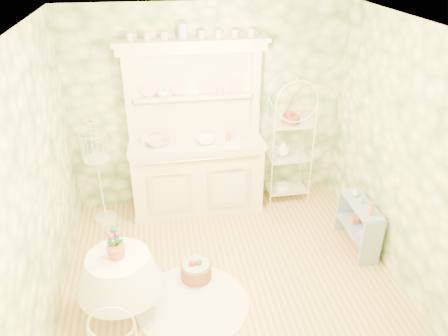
{
  "coord_description": "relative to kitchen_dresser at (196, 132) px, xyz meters",
  "views": [
    {
      "loc": [
        -0.67,
        -3.6,
        3.38
      ],
      "look_at": [
        0.0,
        0.5,
        1.15
      ],
      "focal_mm": 35.0,
      "sensor_mm": 36.0,
      "label": 1
    }
  ],
  "objects": [
    {
      "name": "floor",
      "position": [
        0.2,
        -1.52,
        -1.15
      ],
      "size": [
        3.6,
        3.6,
        0.0
      ],
      "primitive_type": "plane",
      "color": "tan",
      "rests_on": "ground"
    },
    {
      "name": "ceiling",
      "position": [
        0.2,
        -1.52,
        1.56
      ],
      "size": [
        3.6,
        3.6,
        0.0
      ],
      "primitive_type": "plane",
      "color": "white",
      "rests_on": "floor"
    },
    {
      "name": "wall_left",
      "position": [
        -1.6,
        -1.52,
        0.21
      ],
      "size": [
        3.6,
        3.6,
        0.0
      ],
      "primitive_type": "plane",
      "color": "#F8F7BE",
      "rests_on": "floor"
    },
    {
      "name": "wall_right",
      "position": [
        2.0,
        -1.52,
        0.21
      ],
      "size": [
        3.6,
        3.6,
        0.0
      ],
      "primitive_type": "plane",
      "color": "#F8F7BE",
      "rests_on": "floor"
    },
    {
      "name": "wall_back",
      "position": [
        0.2,
        0.28,
        0.21
      ],
      "size": [
        3.6,
        3.6,
        0.0
      ],
      "primitive_type": "plane",
      "color": "#F8F7BE",
      "rests_on": "floor"
    },
    {
      "name": "wall_front",
      "position": [
        0.2,
        -3.32,
        0.21
      ],
      "size": [
        3.6,
        3.6,
        0.0
      ],
      "primitive_type": "plane",
      "color": "#F8F7BE",
      "rests_on": "floor"
    },
    {
      "name": "kitchen_dresser",
      "position": [
        0.0,
        0.0,
        0.0
      ],
      "size": [
        1.87,
        0.61,
        2.29
      ],
      "primitive_type": "cube",
      "color": "#F5EFC5",
      "rests_on": "floor"
    },
    {
      "name": "bakers_rack",
      "position": [
        1.28,
        0.09,
        -0.2
      ],
      "size": [
        0.59,
        0.43,
        1.89
      ],
      "primitive_type": "cube",
      "rotation": [
        0.0,
        0.0,
        0.02
      ],
      "color": "white",
      "rests_on": "floor"
    },
    {
      "name": "side_shelf",
      "position": [
        1.8,
        -1.17,
        -0.83
      ],
      "size": [
        0.28,
        0.74,
        0.64
      ],
      "primitive_type": "cube",
      "rotation": [
        0.0,
        0.0,
        0.0
      ],
      "color": "#889CC2",
      "rests_on": "floor"
    },
    {
      "name": "round_table",
      "position": [
        -0.94,
        -1.8,
        -0.84
      ],
      "size": [
        0.65,
        0.65,
        0.61
      ],
      "primitive_type": "cylinder",
      "rotation": [
        0.0,
        0.0,
        -0.18
      ],
      "color": "white",
      "rests_on": "floor"
    },
    {
      "name": "birdcage_stand",
      "position": [
        -1.26,
        -0.08,
        -0.44
      ],
      "size": [
        0.34,
        0.34,
        1.41
      ],
      "primitive_type": "cube",
      "rotation": [
        0.0,
        0.0,
        -0.01
      ],
      "color": "white",
      "rests_on": "floor"
    },
    {
      "name": "floor_basket",
      "position": [
        -0.18,
        -1.42,
        -1.03
      ],
      "size": [
        0.38,
        0.38,
        0.24
      ],
      "primitive_type": "cylinder",
      "rotation": [
        0.0,
        0.0,
        -0.03
      ],
      "color": "#915738",
      "rests_on": "floor"
    },
    {
      "name": "lace_rug",
      "position": [
        -0.26,
        -1.8,
        -1.14
      ],
      "size": [
        1.46,
        1.46,
        0.01
      ],
      "primitive_type": "cylinder",
      "rotation": [
        0.0,
        0.0,
        -0.29
      ],
      "color": "white",
      "rests_on": "floor"
    },
    {
      "name": "bowl_floral",
      "position": [
        -0.49,
        -0.01,
        -0.13
      ],
      "size": [
        0.38,
        0.38,
        0.07
      ],
      "primitive_type": "imported",
      "rotation": [
        0.0,
        0.0,
        0.33
      ],
      "color": "white",
      "rests_on": "kitchen_dresser"
    },
    {
      "name": "bowl_white",
      "position": [
        0.12,
        -0.05,
        -0.13
      ],
      "size": [
        0.28,
        0.28,
        0.08
      ],
      "primitive_type": "imported",
      "rotation": [
        0.0,
        0.0,
        -0.16
      ],
      "color": "white",
      "rests_on": "kitchen_dresser"
    },
    {
      "name": "cup_left",
      "position": [
        -0.39,
        0.15,
        0.47
      ],
      "size": [
        0.14,
        0.14,
        0.1
      ],
      "primitive_type": "imported",
      "rotation": [
        0.0,
        0.0,
        -0.09
      ],
      "color": "white",
      "rests_on": "kitchen_dresser"
    },
    {
      "name": "cup_right",
      "position": [
        0.34,
        0.16,
        0.47
      ],
      "size": [
        0.1,
        0.1,
        0.09
      ],
      "primitive_type": "imported",
      "rotation": [
        0.0,
        0.0,
        0.13
      ],
      "color": "white",
      "rests_on": "kitchen_dresser"
    },
    {
      "name": "potted_geranium",
      "position": [
        -0.94,
        -1.79,
        -0.3
      ],
      "size": [
        0.18,
        0.13,
        0.32
      ],
      "primitive_type": "imported",
      "rotation": [
        0.0,
        0.0,
        0.1
      ],
      "color": "#3F7238",
      "rests_on": "round_table"
    },
    {
      "name": "bottle_amber",
      "position": [
        1.8,
        -1.38,
        -0.46
      ],
      "size": [
        0.07,
        0.07,
        0.17
      ],
      "primitive_type": "imported",
      "rotation": [
        0.0,
        0.0,
        -0.13
      ],
      "color": "#C96A3A",
      "rests_on": "side_shelf"
    },
    {
      "name": "bottle_blue",
      "position": [
        1.8,
        -1.15,
        -0.49
      ],
      "size": [
        0.06,
        0.06,
        0.1
      ],
      "primitive_type": "imported",
      "rotation": [
        0.0,
        0.0,
        0.18
      ],
      "color": "#8DA9C6",
      "rests_on": "side_shelf"
    },
    {
      "name": "bottle_glass",
      "position": [
        1.8,
        -0.99,
        -0.5
      ],
      "size": [
        0.09,
        0.09,
        0.1
      ],
      "primitive_type": "imported",
      "rotation": [
        0.0,
        0.0,
        -0.21
      ],
      "color": "silver",
      "rests_on": "side_shelf"
    }
  ]
}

